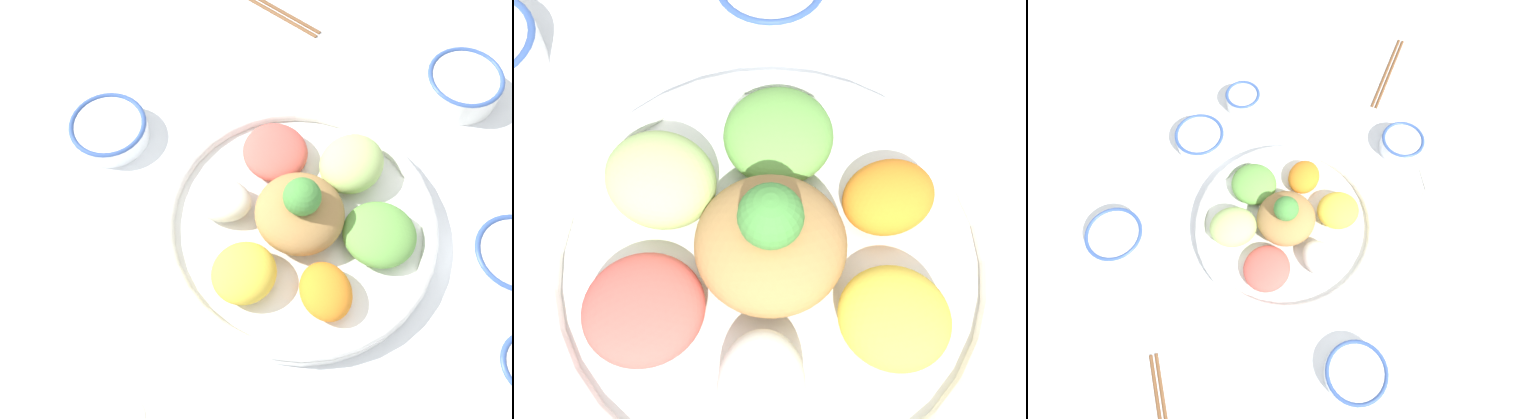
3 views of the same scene
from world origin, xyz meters
The scene contains 2 objects.
ground_plane centered at (0.00, 0.00, 0.00)m, with size 2.40×2.40×0.00m, color white.
salad_platter centered at (-0.04, -0.03, 0.03)m, with size 0.37×0.37×0.12m.
Camera 2 is at (0.13, -0.18, 0.54)m, focal length 50.00 mm.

